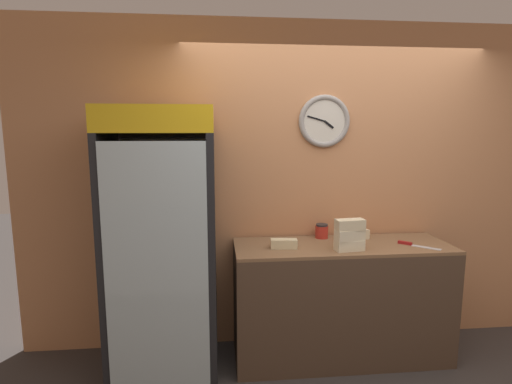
% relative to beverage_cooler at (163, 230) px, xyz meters
% --- Properties ---
extents(wall_back, '(5.20, 0.10, 2.70)m').
position_rel_beverage_cooler_xyz_m(wall_back, '(1.38, 0.33, 0.27)').
color(wall_back, tan).
rests_on(wall_back, ground_plane).
extents(prep_counter, '(1.70, 0.57, 0.94)m').
position_rel_beverage_cooler_xyz_m(prep_counter, '(1.38, -0.01, -0.62)').
color(prep_counter, '#4C3828').
rests_on(prep_counter, ground_plane).
extents(beverage_cooler, '(0.78, 0.65, 1.99)m').
position_rel_beverage_cooler_xyz_m(beverage_cooler, '(0.00, 0.00, 0.00)').
color(beverage_cooler, black).
rests_on(beverage_cooler, ground_plane).
extents(sandwich_stack_bottom, '(0.22, 0.12, 0.08)m').
position_rel_beverage_cooler_xyz_m(sandwich_stack_bottom, '(1.39, -0.16, -0.11)').
color(sandwich_stack_bottom, beige).
rests_on(sandwich_stack_bottom, prep_counter).
extents(sandwich_stack_middle, '(0.23, 0.13, 0.08)m').
position_rel_beverage_cooler_xyz_m(sandwich_stack_middle, '(1.39, -0.16, -0.03)').
color(sandwich_stack_middle, beige).
rests_on(sandwich_stack_middle, sandwich_stack_bottom).
extents(sandwich_stack_top, '(0.22, 0.12, 0.08)m').
position_rel_beverage_cooler_xyz_m(sandwich_stack_top, '(1.39, -0.16, 0.05)').
color(sandwich_stack_top, beige).
rests_on(sandwich_stack_top, sandwich_stack_middle).
extents(sandwich_flat_left, '(0.21, 0.10, 0.07)m').
position_rel_beverage_cooler_xyz_m(sandwich_flat_left, '(0.91, -0.06, -0.12)').
color(sandwich_flat_left, beige).
rests_on(sandwich_flat_left, prep_counter).
extents(sandwich_flat_right, '(0.25, 0.14, 0.08)m').
position_rel_beverage_cooler_xyz_m(sandwich_flat_right, '(1.53, 0.15, -0.11)').
color(sandwich_flat_right, beige).
rests_on(sandwich_flat_right, prep_counter).
extents(chefs_knife, '(0.26, 0.24, 0.02)m').
position_rel_beverage_cooler_xyz_m(chefs_knife, '(1.92, -0.09, -0.14)').
color(chefs_knife, silver).
rests_on(chefs_knife, prep_counter).
extents(condiment_jar, '(0.11, 0.11, 0.12)m').
position_rel_beverage_cooler_xyz_m(condiment_jar, '(1.27, 0.20, -0.09)').
color(condiment_jar, '#B72D23').
rests_on(condiment_jar, prep_counter).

